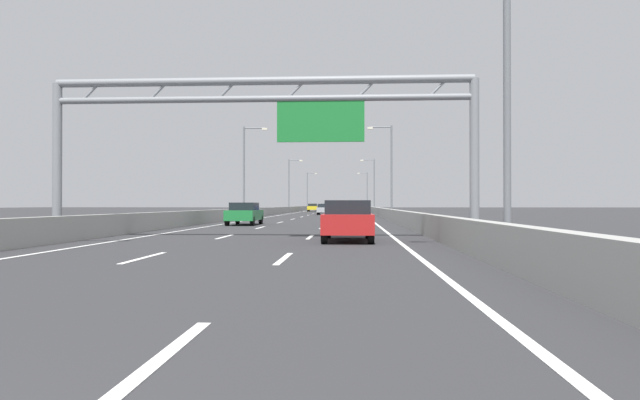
{
  "coord_description": "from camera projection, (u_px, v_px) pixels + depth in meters",
  "views": [
    {
      "loc": [
        3.49,
        -1.24,
        1.38
      ],
      "look_at": [
        -0.76,
        74.13,
        1.95
      ],
      "focal_mm": 30.68,
      "sensor_mm": 36.0,
      "label": 1
    }
  ],
  "objects": [
    {
      "name": "ground_plane",
      "position": [
        332.0,
        212.0,
        101.26
      ],
      "size": [
        260.0,
        260.0,
        0.0
      ],
      "primitive_type": "plane",
      "color": "#2D2D30"
    },
    {
      "name": "lane_dash_left_1",
      "position": [
        144.0,
        258.0,
        14.0
      ],
      "size": [
        0.16,
        3.0,
        0.01
      ],
      "primitive_type": "cube",
      "color": "white",
      "rests_on": "ground_plane"
    },
    {
      "name": "lane_dash_left_2",
      "position": [
        225.0,
        237.0,
        22.99
      ],
      "size": [
        0.16,
        3.0,
        0.01
      ],
      "primitive_type": "cube",
      "color": "white",
      "rests_on": "ground_plane"
    },
    {
      "name": "lane_dash_left_3",
      "position": [
        260.0,
        228.0,
        31.97
      ],
      "size": [
        0.16,
        3.0,
        0.01
      ],
      "primitive_type": "cube",
      "color": "white",
      "rests_on": "ground_plane"
    },
    {
      "name": "lane_dash_left_4",
      "position": [
        280.0,
        222.0,
        40.96
      ],
      "size": [
        0.16,
        3.0,
        0.01
      ],
      "primitive_type": "cube",
      "color": "white",
      "rests_on": "ground_plane"
    },
    {
      "name": "lane_dash_left_5",
      "position": [
        293.0,
        219.0,
        49.94
      ],
      "size": [
        0.16,
        3.0,
        0.01
      ],
      "primitive_type": "cube",
      "color": "white",
      "rests_on": "ground_plane"
    },
    {
      "name": "lane_dash_left_6",
      "position": [
        302.0,
        217.0,
        58.93
      ],
      "size": [
        0.16,
        3.0,
        0.01
      ],
      "primitive_type": "cube",
      "color": "white",
      "rests_on": "ground_plane"
    },
    {
      "name": "lane_dash_left_7",
      "position": [
        308.0,
        215.0,
        67.91
      ],
      "size": [
        0.16,
        3.0,
        0.01
      ],
      "primitive_type": "cube",
      "color": "white",
      "rests_on": "ground_plane"
    },
    {
      "name": "lane_dash_left_8",
      "position": [
        313.0,
        214.0,
        76.9
      ],
      "size": [
        0.16,
        3.0,
        0.01
      ],
      "primitive_type": "cube",
      "color": "white",
      "rests_on": "ground_plane"
    },
    {
      "name": "lane_dash_left_9",
      "position": [
        317.0,
        213.0,
        85.88
      ],
      "size": [
        0.16,
        3.0,
        0.01
      ],
      "primitive_type": "cube",
      "color": "white",
      "rests_on": "ground_plane"
    },
    {
      "name": "lane_dash_left_10",
      "position": [
        320.0,
        212.0,
        94.87
      ],
      "size": [
        0.16,
        3.0,
        0.01
      ],
      "primitive_type": "cube",
      "color": "white",
      "rests_on": "ground_plane"
    },
    {
      "name": "lane_dash_left_11",
      "position": [
        323.0,
        211.0,
        103.86
      ],
      "size": [
        0.16,
        3.0,
        0.01
      ],
      "primitive_type": "cube",
      "color": "white",
      "rests_on": "ground_plane"
    },
    {
      "name": "lane_dash_left_12",
      "position": [
        325.0,
        211.0,
        112.84
      ],
      "size": [
        0.16,
        3.0,
        0.01
      ],
      "primitive_type": "cube",
      "color": "white",
      "rests_on": "ground_plane"
    },
    {
      "name": "lane_dash_left_13",
      "position": [
        327.0,
        210.0,
        121.83
      ],
      "size": [
        0.16,
        3.0,
        0.01
      ],
      "primitive_type": "cube",
      "color": "white",
      "rests_on": "ground_plane"
    },
    {
      "name": "lane_dash_left_14",
      "position": [
        329.0,
        210.0,
        130.81
      ],
      "size": [
        0.16,
        3.0,
        0.01
      ],
      "primitive_type": "cube",
      "color": "white",
      "rests_on": "ground_plane"
    },
    {
      "name": "lane_dash_left_15",
      "position": [
        330.0,
        209.0,
        139.8
      ],
      "size": [
        0.16,
        3.0,
        0.01
      ],
      "primitive_type": "cube",
      "color": "white",
      "rests_on": "ground_plane"
    },
    {
      "name": "lane_dash_left_16",
      "position": [
        331.0,
        209.0,
        148.78
      ],
      "size": [
        0.16,
        3.0,
        0.01
      ],
      "primitive_type": "cube",
      "color": "white",
      "rests_on": "ground_plane"
    },
    {
      "name": "lane_dash_left_17",
      "position": [
        332.0,
        209.0,
        157.77
      ],
      "size": [
        0.16,
        3.0,
        0.01
      ],
      "primitive_type": "cube",
      "color": "white",
      "rests_on": "ground_plane"
    },
    {
      "name": "lane_dash_right_0",
      "position": [
        159.0,
        360.0,
        4.81
      ],
      "size": [
        0.16,
        3.0,
        0.01
      ],
      "primitive_type": "cube",
      "color": "white",
      "rests_on": "ground_plane"
    },
    {
      "name": "lane_dash_right_1",
      "position": [
        284.0,
        258.0,
        13.8
      ],
      "size": [
        0.16,
        3.0,
        0.01
      ],
      "primitive_type": "cube",
      "color": "white",
      "rests_on": "ground_plane"
    },
    {
      "name": "lane_dash_right_2",
      "position": [
        310.0,
        237.0,
        22.78
      ],
      "size": [
        0.16,
        3.0,
        0.01
      ],
      "primitive_type": "cube",
      "color": "white",
      "rests_on": "ground_plane"
    },
    {
      "name": "lane_dash_right_3",
      "position": [
        322.0,
        228.0,
        31.77
      ],
      "size": [
        0.16,
        3.0,
        0.01
      ],
      "primitive_type": "cube",
      "color": "white",
      "rests_on": "ground_plane"
    },
    {
      "name": "lane_dash_right_4",
      "position": [
        328.0,
        222.0,
        40.75
      ],
      "size": [
        0.16,
        3.0,
        0.01
      ],
      "primitive_type": "cube",
      "color": "white",
      "rests_on": "ground_plane"
    },
    {
      "name": "lane_dash_right_5",
      "position": [
        332.0,
        219.0,
        49.74
      ],
      "size": [
        0.16,
        3.0,
        0.01
      ],
      "primitive_type": "cube",
      "color": "white",
      "rests_on": "ground_plane"
    },
    {
      "name": "lane_dash_right_6",
      "position": [
        335.0,
        217.0,
        58.73
      ],
      "size": [
        0.16,
        3.0,
        0.01
      ],
      "primitive_type": "cube",
      "color": "white",
      "rests_on": "ground_plane"
    },
    {
      "name": "lane_dash_right_7",
      "position": [
        337.0,
        215.0,
        67.71
      ],
      "size": [
        0.16,
        3.0,
        0.01
      ],
      "primitive_type": "cube",
      "color": "white",
      "rests_on": "ground_plane"
    },
    {
      "name": "lane_dash_right_8",
      "position": [
        339.0,
        214.0,
        76.7
      ],
      "size": [
        0.16,
        3.0,
        0.01
      ],
      "primitive_type": "cube",
      "color": "white",
      "rests_on": "ground_plane"
    },
    {
      "name": "lane_dash_right_9",
      "position": [
        340.0,
        213.0,
        85.68
      ],
      "size": [
        0.16,
        3.0,
        0.01
      ],
      "primitive_type": "cube",
      "color": "white",
      "rests_on": "ground_plane"
    },
    {
      "name": "lane_dash_right_10",
      "position": [
        341.0,
        212.0,
        94.67
      ],
      "size": [
        0.16,
        3.0,
        0.01
      ],
      "primitive_type": "cube",
      "color": "white",
      "rests_on": "ground_plane"
    },
    {
      "name": "lane_dash_right_11",
      "position": [
        342.0,
        211.0,
        103.65
      ],
      "size": [
        0.16,
        3.0,
        0.01
      ],
      "primitive_type": "cube",
      "color": "white",
      "rests_on": "ground_plane"
    },
    {
      "name": "lane_dash_right_12",
      "position": [
        343.0,
        211.0,
        112.64
      ],
      "size": [
        0.16,
        3.0,
        0.01
      ],
      "primitive_type": "cube",
      "color": "white",
      "rests_on": "ground_plane"
    },
    {
      "name": "lane_dash_right_13",
      "position": [
        343.0,
        210.0,
        121.62
      ],
      "size": [
        0.16,
        3.0,
        0.01
      ],
      "primitive_type": "cube",
      "color": "white",
      "rests_on": "ground_plane"
    },
    {
      "name": "lane_dash_right_14",
      "position": [
        344.0,
        210.0,
        130.61
      ],
      "size": [
        0.16,
        3.0,
        0.01
      ],
      "primitive_type": "cube",
      "color": "white",
      "rests_on": "ground_plane"
    },
    {
      "name": "lane_dash_right_15",
      "position": [
        344.0,
        209.0,
        139.6
      ],
      "size": [
        0.16,
        3.0,
        0.01
      ],
      "primitive_type": "cube",
      "color": "white",
      "rests_on": "ground_plane"
    },
    {
      "name": "lane_dash_right_16",
      "position": [
        345.0,
        209.0,
        148.58
      ],
      "size": [
        0.16,
        3.0,
        0.01
      ],
      "primitive_type": "cube",
      "color": "white",
      "rests_on": "ground_plane"
    },
    {
      "name": "lane_dash_right_17",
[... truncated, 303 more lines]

